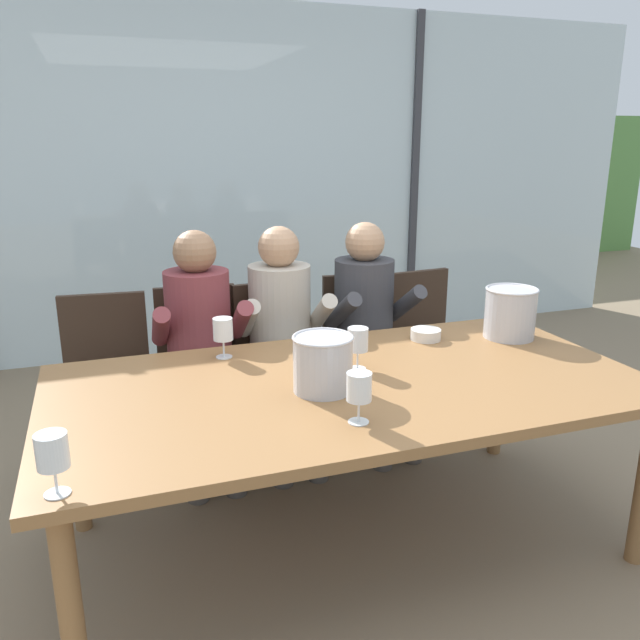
{
  "coord_description": "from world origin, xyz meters",
  "views": [
    {
      "loc": [
        -0.87,
        -2.13,
        1.63
      ],
      "look_at": [
        0.0,
        0.35,
        0.88
      ],
      "focal_mm": 35.63,
      "sensor_mm": 36.0,
      "label": 1
    }
  ],
  "objects_px": {
    "chair_center": "(278,353)",
    "wine_glass_near_bucket": "(52,454)",
    "person_maroon_top": "(201,337)",
    "wine_glass_by_left_taster": "(223,331)",
    "dining_table": "(350,395)",
    "ice_bucket_secondary": "(323,363)",
    "chair_left_of_center": "(200,359)",
    "person_beige_jumper": "(284,329)",
    "tasting_bowl": "(426,334)",
    "chair_right_of_center": "(363,342)",
    "person_charcoal_jacket": "(370,320)",
    "ice_bucket_primary": "(510,312)",
    "wine_glass_center_pour": "(358,341)",
    "chair_near_window_right": "(425,337)",
    "wine_glass_by_right_taster": "(359,389)",
    "chair_near_curtain": "(106,371)"
  },
  "relations": [
    {
      "from": "chair_center",
      "to": "wine_glass_near_bucket",
      "type": "xyz_separation_m",
      "value": [
        -1.02,
        -1.49,
        0.32
      ]
    },
    {
      "from": "person_maroon_top",
      "to": "wine_glass_by_left_taster",
      "type": "relative_size",
      "value": 6.94
    },
    {
      "from": "dining_table",
      "to": "ice_bucket_secondary",
      "type": "height_order",
      "value": "ice_bucket_secondary"
    },
    {
      "from": "chair_left_of_center",
      "to": "ice_bucket_secondary",
      "type": "distance_m",
      "value": 1.17
    },
    {
      "from": "person_beige_jumper",
      "to": "tasting_bowl",
      "type": "bearing_deg",
      "value": -38.91
    },
    {
      "from": "chair_center",
      "to": "chair_right_of_center",
      "type": "bearing_deg",
      "value": -1.87
    },
    {
      "from": "wine_glass_by_left_taster",
      "to": "wine_glass_near_bucket",
      "type": "relative_size",
      "value": 1.0
    },
    {
      "from": "chair_right_of_center",
      "to": "person_beige_jumper",
      "type": "bearing_deg",
      "value": -155.37
    },
    {
      "from": "chair_center",
      "to": "person_charcoal_jacket",
      "type": "relative_size",
      "value": 0.74
    },
    {
      "from": "person_beige_jumper",
      "to": "ice_bucket_primary",
      "type": "distance_m",
      "value": 1.11
    },
    {
      "from": "dining_table",
      "to": "ice_bucket_primary",
      "type": "relative_size",
      "value": 9.46
    },
    {
      "from": "person_maroon_top",
      "to": "chair_right_of_center",
      "type": "bearing_deg",
      "value": 11.24
    },
    {
      "from": "person_maroon_top",
      "to": "wine_glass_near_bucket",
      "type": "bearing_deg",
      "value": -112.15
    },
    {
      "from": "person_beige_jumper",
      "to": "wine_glass_center_pour",
      "type": "distance_m",
      "value": 0.77
    },
    {
      "from": "dining_table",
      "to": "ice_bucket_secondary",
      "type": "distance_m",
      "value": 0.22
    },
    {
      "from": "chair_near_window_right",
      "to": "wine_glass_near_bucket",
      "type": "xyz_separation_m",
      "value": [
        -1.91,
        -1.49,
        0.32
      ]
    },
    {
      "from": "dining_table",
      "to": "chair_center",
      "type": "xyz_separation_m",
      "value": [
        -0.01,
        0.99,
        -0.15
      ]
    },
    {
      "from": "person_charcoal_jacket",
      "to": "ice_bucket_primary",
      "type": "relative_size",
      "value": 5.0
    },
    {
      "from": "chair_left_of_center",
      "to": "ice_bucket_secondary",
      "type": "relative_size",
      "value": 3.9
    },
    {
      "from": "chair_center",
      "to": "chair_right_of_center",
      "type": "relative_size",
      "value": 1.0
    },
    {
      "from": "wine_glass_near_bucket",
      "to": "chair_near_window_right",
      "type": "bearing_deg",
      "value": 37.94
    },
    {
      "from": "dining_table",
      "to": "person_charcoal_jacket",
      "type": "distance_m",
      "value": 0.97
    },
    {
      "from": "chair_left_of_center",
      "to": "wine_glass_by_right_taster",
      "type": "bearing_deg",
      "value": -73.92
    },
    {
      "from": "ice_bucket_primary",
      "to": "ice_bucket_secondary",
      "type": "height_order",
      "value": "ice_bucket_primary"
    },
    {
      "from": "person_charcoal_jacket",
      "to": "wine_glass_near_bucket",
      "type": "bearing_deg",
      "value": -142.85
    },
    {
      "from": "dining_table",
      "to": "chair_near_curtain",
      "type": "relative_size",
      "value": 2.57
    },
    {
      "from": "chair_left_of_center",
      "to": "person_beige_jumper",
      "type": "height_order",
      "value": "person_beige_jumper"
    },
    {
      "from": "tasting_bowl",
      "to": "chair_near_window_right",
      "type": "bearing_deg",
      "value": 61.06
    },
    {
      "from": "wine_glass_by_left_taster",
      "to": "wine_glass_center_pour",
      "type": "distance_m",
      "value": 0.58
    },
    {
      "from": "wine_glass_by_right_taster",
      "to": "person_maroon_top",
      "type": "bearing_deg",
      "value": 104.96
    },
    {
      "from": "dining_table",
      "to": "wine_glass_by_left_taster",
      "type": "height_order",
      "value": "wine_glass_by_left_taster"
    },
    {
      "from": "ice_bucket_primary",
      "to": "wine_glass_by_left_taster",
      "type": "height_order",
      "value": "ice_bucket_primary"
    },
    {
      "from": "chair_near_curtain",
      "to": "chair_near_window_right",
      "type": "bearing_deg",
      "value": 3.96
    },
    {
      "from": "chair_near_window_right",
      "to": "person_maroon_top",
      "type": "relative_size",
      "value": 0.74
    },
    {
      "from": "person_beige_jumper",
      "to": "chair_center",
      "type": "bearing_deg",
      "value": 90.98
    },
    {
      "from": "person_maroon_top",
      "to": "wine_glass_by_left_taster",
      "type": "height_order",
      "value": "person_maroon_top"
    },
    {
      "from": "chair_left_of_center",
      "to": "chair_near_window_right",
      "type": "xyz_separation_m",
      "value": [
        1.3,
        -0.04,
        0.0
      ]
    },
    {
      "from": "chair_right_of_center",
      "to": "wine_glass_by_left_taster",
      "type": "height_order",
      "value": "wine_glass_by_left_taster"
    },
    {
      "from": "chair_center",
      "to": "chair_near_curtain",
      "type": "bearing_deg",
      "value": 173.98
    },
    {
      "from": "chair_center",
      "to": "wine_glass_by_left_taster",
      "type": "height_order",
      "value": "wine_glass_by_left_taster"
    },
    {
      "from": "wine_glass_center_pour",
      "to": "wine_glass_near_bucket",
      "type": "bearing_deg",
      "value": -151.29
    },
    {
      "from": "chair_near_window_right",
      "to": "wine_glass_center_pour",
      "type": "bearing_deg",
      "value": -138.14
    },
    {
      "from": "chair_left_of_center",
      "to": "tasting_bowl",
      "type": "xyz_separation_m",
      "value": [
        0.96,
        -0.66,
        0.23
      ]
    },
    {
      "from": "person_charcoal_jacket",
      "to": "ice_bucket_secondary",
      "type": "distance_m",
      "value": 1.1
    },
    {
      "from": "chair_left_of_center",
      "to": "wine_glass_by_left_taster",
      "type": "height_order",
      "value": "wine_glass_by_left_taster"
    },
    {
      "from": "ice_bucket_primary",
      "to": "wine_glass_near_bucket",
      "type": "distance_m",
      "value": 2.1
    },
    {
      "from": "wine_glass_near_bucket",
      "to": "wine_glass_by_right_taster",
      "type": "bearing_deg",
      "value": 8.74
    },
    {
      "from": "person_maroon_top",
      "to": "wine_glass_by_left_taster",
      "type": "distance_m",
      "value": 0.45
    },
    {
      "from": "chair_right_of_center",
      "to": "person_beige_jumper",
      "type": "distance_m",
      "value": 0.56
    },
    {
      "from": "person_maroon_top",
      "to": "wine_glass_near_bucket",
      "type": "relative_size",
      "value": 6.94
    }
  ]
}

